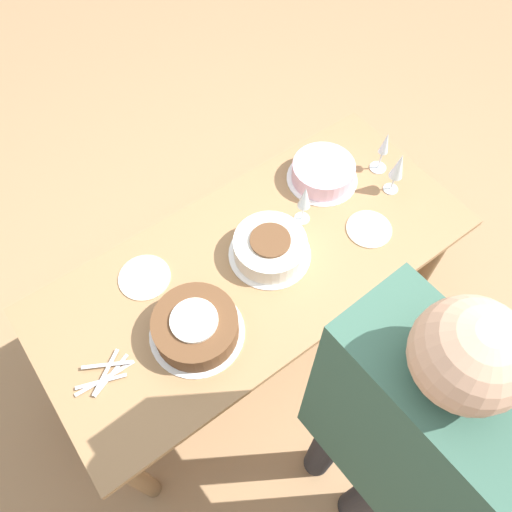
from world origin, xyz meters
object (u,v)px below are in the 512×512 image
object	(u,v)px
cake_front_chocolate	(196,327)
person_cutting	(386,433)
wine_glass_extra	(305,199)
cake_center_white	(271,248)
wine_glass_far	(384,147)
cake_back_decorated	(323,172)
wine_glass_near	(399,167)

from	to	relation	value
cake_front_chocolate	person_cutting	bearing A→B (deg)	-73.08
cake_front_chocolate	wine_glass_extra	world-z (taller)	wine_glass_extra
cake_center_white	wine_glass_far	distance (m)	0.65
cake_back_decorated	person_cutting	world-z (taller)	person_cutting
cake_center_white	wine_glass_near	xyz separation A→B (m)	(0.60, -0.04, 0.09)
cake_front_chocolate	wine_glass_near	bearing A→B (deg)	3.50
cake_center_white	wine_glass_far	xyz separation A→B (m)	(0.64, 0.08, 0.08)
cake_front_chocolate	wine_glass_extra	size ratio (longest dim) A/B	1.73
wine_glass_far	wine_glass_extra	bearing A→B (deg)	-178.07
cake_center_white	cake_back_decorated	size ratio (longest dim) A/B	1.06
cake_center_white	wine_glass_extra	distance (m)	0.23
cake_back_decorated	wine_glass_far	size ratio (longest dim) A/B	1.46
wine_glass_extra	wine_glass_near	bearing A→B (deg)	-14.60
person_cutting	wine_glass_extra	bearing A→B (deg)	-28.94
wine_glass_extra	person_cutting	xyz separation A→B (m)	(-0.41, -0.81, 0.18)
wine_glass_near	wine_glass_extra	bearing A→B (deg)	165.40
cake_back_decorated	wine_glass_near	xyz separation A→B (m)	(0.20, -0.21, 0.10)
wine_glass_near	wine_glass_extra	world-z (taller)	wine_glass_near
wine_glass_far	person_cutting	size ratio (longest dim) A/B	0.12
cake_front_chocolate	wine_glass_far	xyz separation A→B (m)	(1.04, 0.18, 0.08)
cake_back_decorated	wine_glass_far	world-z (taller)	wine_glass_far
wine_glass_near	wine_glass_extra	distance (m)	0.41
cake_back_decorated	wine_glass_extra	xyz separation A→B (m)	(-0.20, -0.11, 0.09)
cake_front_chocolate	cake_back_decorated	size ratio (longest dim) A/B	1.12
cake_center_white	cake_front_chocolate	world-z (taller)	cake_front_chocolate
cake_center_white	cake_back_decorated	world-z (taller)	cake_center_white
cake_center_white	cake_front_chocolate	bearing A→B (deg)	-165.66
cake_back_decorated	wine_glass_extra	world-z (taller)	wine_glass_extra
cake_center_white	person_cutting	world-z (taller)	person_cutting
cake_back_decorated	wine_glass_extra	bearing A→B (deg)	-150.84
cake_center_white	wine_glass_far	world-z (taller)	wine_glass_far
cake_center_white	wine_glass_extra	xyz separation A→B (m)	(0.21, 0.06, 0.08)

